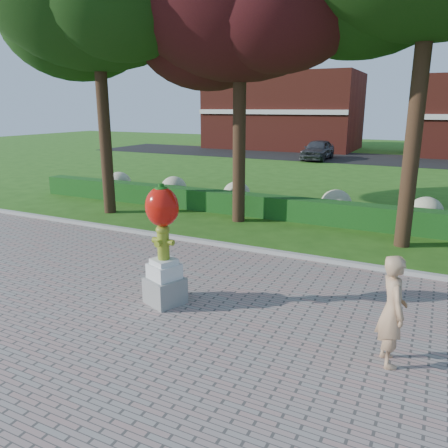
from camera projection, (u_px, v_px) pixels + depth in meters
name	position (u px, v px, depth m)	size (l,w,h in m)	color
ground	(208.00, 293.00, 9.57)	(100.00, 100.00, 0.00)	#295916
walkway	(72.00, 397.00, 6.10)	(40.00, 14.00, 0.04)	gray
curb	(259.00, 251.00, 12.14)	(40.00, 0.18, 0.15)	#ADADA5
lawn_hedge	(301.00, 210.00, 15.52)	(24.00, 0.70, 0.80)	#134316
hydrangea_row	(324.00, 202.00, 16.10)	(20.10, 1.10, 0.99)	#AFAD85
street	(380.00, 159.00, 33.79)	(50.00, 8.00, 0.02)	black
building_left	(283.00, 111.00, 42.36)	(14.00, 8.00, 7.00)	maroon
hydrant_sculpture	(163.00, 242.00, 8.67)	(0.87, 0.87, 2.48)	gray
woman	(392.00, 311.00, 6.67)	(0.65, 0.43, 1.78)	tan
parked_car	(318.00, 150.00, 33.35)	(1.79, 4.46, 1.52)	#3A3C41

